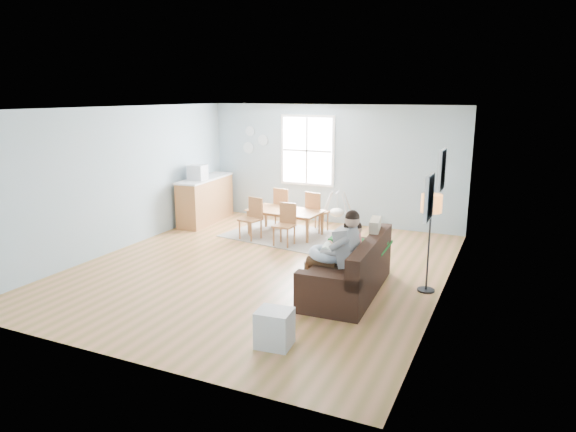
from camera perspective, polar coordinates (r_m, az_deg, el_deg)
The scene contains 22 objects.
room at distance 8.47m, azimuth -3.01°, elevation 10.01°, with size 8.40×9.40×3.90m.
window at distance 11.92m, azimuth 2.17°, elevation 7.27°, with size 1.32×0.08×1.62m.
pictures at distance 6.61m, azimuth 16.09°, elevation 3.57°, with size 0.05×1.34×0.74m.
wall_plates at distance 12.51m, azimuth -3.84°, elevation 8.37°, with size 0.67×0.02×0.66m.
sofa at distance 7.79m, azimuth 6.99°, elevation -6.32°, with size 0.99×2.14×0.85m.
green_throw at distance 8.39m, azimuth 7.77°, elevation -3.19°, with size 0.96×0.83×0.04m, color #166228.
beige_pillow at distance 8.12m, azimuth 9.61°, elevation -2.09°, with size 0.14×0.51×0.51m, color #C3B995.
father at distance 7.42m, azimuth 5.47°, elevation -3.88°, with size 0.93×0.44×1.34m.
nursing_pillow at distance 7.48m, azimuth 4.29°, elevation -4.23°, with size 0.53×0.53×0.14m, color silver.
infant at distance 7.49m, azimuth 4.37°, elevation -3.51°, with size 0.19×0.38×0.14m.
toddler at distance 7.87m, azimuth 6.90°, elevation -2.94°, with size 0.53×0.26×0.83m.
floor_lamp at distance 7.81m, azimuth 15.61°, elevation 0.46°, with size 0.30×0.30×1.49m.
storage_cube at distance 6.20m, azimuth -1.59°, elevation -12.34°, with size 0.44×0.40×0.45m.
rug at distance 10.90m, azimuth -0.36°, elevation -2.10°, with size 2.32×1.76×0.01m, color gray.
dining_table at distance 10.83m, azimuth -0.36°, elevation -0.76°, with size 1.54×0.86×0.54m, color brown.
chair_sw at distance 10.56m, azimuth -3.96°, elevation 0.00°, with size 0.46×0.46×0.85m.
chair_se at distance 10.10m, azimuth -0.25°, elevation -0.67°, with size 0.39×0.39×0.83m.
chair_nw at distance 11.47m, azimuth -0.51°, elevation 1.23°, with size 0.46×0.46×0.89m.
chair_ne at distance 11.04m, azimuth 3.07°, elevation 0.73°, with size 0.49×0.49×0.89m.
counter at distance 12.10m, azimuth -9.14°, elevation 1.84°, with size 0.69×1.91×1.05m.
monitor at distance 11.68m, azimuth -10.04°, elevation 4.79°, with size 0.38×0.36×0.34m.
baby_swing at distance 11.49m, azimuth 5.46°, elevation 0.49°, with size 0.92×0.93×0.81m.
Camera 1 is at (3.89, -7.51, 2.92)m, focal length 32.00 mm.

